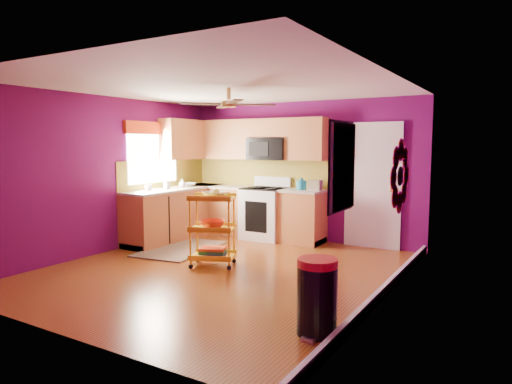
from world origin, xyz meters
The scene contains 18 objects.
ground centered at (0.00, 0.00, 0.00)m, with size 5.00×5.00×0.00m, color #693110.
room_envelope centered at (0.03, 0.00, 1.63)m, with size 4.54×5.04×2.52m.
lower_cabinets centered at (-1.35, 1.82, 0.43)m, with size 2.81×2.31×0.94m.
electric_range centered at (-0.55, 2.17, 0.48)m, with size 0.76×0.66×1.13m.
upper_cabinetry centered at (-1.24, 2.17, 1.80)m, with size 2.80×2.30×1.26m.
left_window centered at (-2.22, 1.05, 1.74)m, with size 0.08×1.35×1.08m.
panel_door centered at (1.35, 2.47, 1.02)m, with size 0.95×0.11×2.15m.
right_wall_art centered at (2.23, -0.34, 1.44)m, with size 0.04×2.74×1.04m.
ceiling_fan centered at (0.00, 0.20, 2.29)m, with size 1.01×1.01×0.26m.
shag_rug centered at (-1.31, 0.69, 0.01)m, with size 0.95×1.55×0.02m, color black.
rolling_cart centered at (-0.25, 0.15, 0.57)m, with size 0.74×0.65×1.11m.
trash_can centered at (1.97, -1.28, 0.35)m, with size 0.37×0.40×0.71m.
teal_kettle centered at (0.14, 2.25, 1.02)m, with size 0.18×0.18×0.21m.
toaster centered at (0.40, 2.26, 1.03)m, with size 0.22×0.15×0.18m, color beige.
soap_bottle_a centered at (-1.96, 1.10, 1.03)m, with size 0.08×0.09×0.19m, color #EA3F72.
soap_bottle_b centered at (-1.92, 1.48, 1.02)m, with size 0.12×0.12×0.16m, color white.
counter_dish centered at (-1.96, 1.71, 0.97)m, with size 0.27×0.27×0.07m, color white.
counter_cup centered at (-2.06, 0.75, 0.99)m, with size 0.13×0.13×0.10m, color white.
Camera 1 is at (3.55, -5.03, 1.74)m, focal length 32.00 mm.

